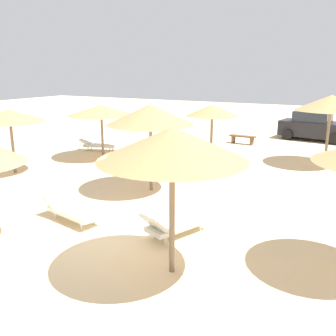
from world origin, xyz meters
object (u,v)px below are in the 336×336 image
at_px(lounger_3, 71,210).
at_px(parked_car, 314,126).
at_px(parasol_0, 172,144).
at_px(parasol_5, 10,116).
at_px(parasol_1, 101,110).
at_px(parasol_8, 150,115).
at_px(bench_0, 243,138).
at_px(lounger_1, 98,145).
at_px(parasol_9, 331,103).
at_px(lounger_0, 174,224).
at_px(parasol_6, 212,111).

xyz_separation_m(lounger_3, parked_car, (4.19, 16.48, 0.51)).
xyz_separation_m(parasol_0, parasol_5, (-9.35, 3.86, -0.38)).
relative_size(parasol_1, parasol_8, 1.05).
height_order(parasol_0, bench_0, parasol_0).
height_order(parasol_8, lounger_1, parasol_8).
height_order(lounger_3, bench_0, lounger_3).
bearing_deg(parasol_5, parasol_0, -22.41).
bearing_deg(parasol_1, parked_car, 49.37).
xyz_separation_m(parasol_8, parasol_9, (4.96, 6.86, 0.09)).
height_order(parasol_5, lounger_0, parasol_5).
height_order(parasol_1, bench_0, parasol_1).
height_order(parasol_0, parasol_8, parasol_0).
bearing_deg(parked_car, lounger_0, -94.16).
distance_m(parasol_1, parasol_5, 4.25).
bearing_deg(bench_0, parasol_0, -78.20).
bearing_deg(parasol_5, lounger_0, -15.03).
distance_m(parasol_5, lounger_0, 9.12).
height_order(parasol_9, bench_0, parasol_9).
xyz_separation_m(parasol_8, lounger_3, (-0.56, -3.46, -2.33)).
bearing_deg(lounger_3, bench_0, 86.56).
xyz_separation_m(parasol_8, lounger_0, (2.46, -3.00, -2.32)).
bearing_deg(parked_car, lounger_1, -137.81).
bearing_deg(parasol_1, lounger_1, 137.60).
relative_size(parasol_5, lounger_0, 1.39).
relative_size(parasol_1, parasol_5, 1.15).
bearing_deg(lounger_1, parasol_1, -42.40).
bearing_deg(parasol_8, parked_car, 74.42).
bearing_deg(parasol_6, parasol_9, 19.16).
height_order(parasol_8, bench_0, parasol_8).
height_order(parasol_1, lounger_1, parasol_1).
height_order(parasol_5, parasol_8, parasol_8).
relative_size(parasol_6, lounger_0, 1.31).
height_order(parasol_9, lounger_0, parasol_9).
xyz_separation_m(parasol_0, parasol_9, (1.74, 11.41, 0.01)).
distance_m(parasol_8, parasol_9, 8.46).
relative_size(parasol_6, parasol_8, 0.86).
height_order(parasol_6, lounger_0, parasol_6).
relative_size(parasol_9, lounger_0, 1.56).
distance_m(parasol_6, parked_car, 8.70).
distance_m(parasol_6, lounger_1, 6.42).
height_order(parasol_0, parasol_9, parasol_9).
distance_m(parasol_9, bench_0, 6.04).
distance_m(parasol_0, bench_0, 14.81).
bearing_deg(parasol_6, lounger_0, -74.23).
xyz_separation_m(parasol_5, lounger_0, (8.59, -2.31, -2.02)).
xyz_separation_m(parasol_0, lounger_1, (-9.12, 8.94, -2.41)).
height_order(parasol_0, parasol_5, parasol_0).
height_order(parasol_1, parasol_5, parasol_5).
height_order(parasol_8, parked_car, parasol_8).
bearing_deg(lounger_3, lounger_1, 124.19).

